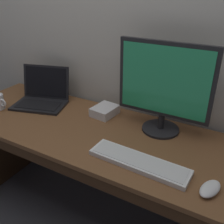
{
  "coord_description": "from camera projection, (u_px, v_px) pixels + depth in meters",
  "views": [
    {
      "loc": [
        0.73,
        -1.05,
        1.51
      ],
      "look_at": [
        0.14,
        0.0,
        0.89
      ],
      "focal_mm": 41.45,
      "sensor_mm": 36.0,
      "label": 1
    }
  ],
  "objects": [
    {
      "name": "ground_plane",
      "position": [
        94.0,
        220.0,
        1.82
      ],
      "size": [
        14.0,
        14.0,
        0.0
      ],
      "primitive_type": "plane",
      "color": "#4C4C51"
    },
    {
      "name": "desk",
      "position": [
        91.0,
        160.0,
        1.57
      ],
      "size": [
        1.81,
        0.63,
        0.75
      ],
      "color": "brown",
      "rests_on": "ground"
    },
    {
      "name": "laptop_black",
      "position": [
        42.0,
        96.0,
        1.75
      ],
      "size": [
        0.4,
        0.35,
        0.24
      ],
      "color": "black",
      "rests_on": "desk"
    },
    {
      "name": "external_monitor",
      "position": [
        164.0,
        87.0,
        1.33
      ],
      "size": [
        0.5,
        0.21,
        0.5
      ],
      "color": "black",
      "rests_on": "desk"
    },
    {
      "name": "wired_keyboard",
      "position": [
        139.0,
        162.0,
        1.19
      ],
      "size": [
        0.48,
        0.14,
        0.03
      ],
      "color": "white",
      "rests_on": "desk"
    },
    {
      "name": "computer_mouse",
      "position": [
        210.0,
        189.0,
        1.03
      ],
      "size": [
        0.1,
        0.14,
        0.03
      ],
      "primitive_type": "ellipsoid",
      "rotation": [
        0.0,
        0.0,
        -0.3
      ],
      "color": "white",
      "rests_on": "desk"
    },
    {
      "name": "external_drive_box",
      "position": [
        105.0,
        111.0,
        1.61
      ],
      "size": [
        0.14,
        0.17,
        0.05
      ],
      "primitive_type": "cube",
      "rotation": [
        0.0,
        0.0,
        -0.11
      ],
      "color": "silver",
      "rests_on": "desk"
    }
  ]
}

